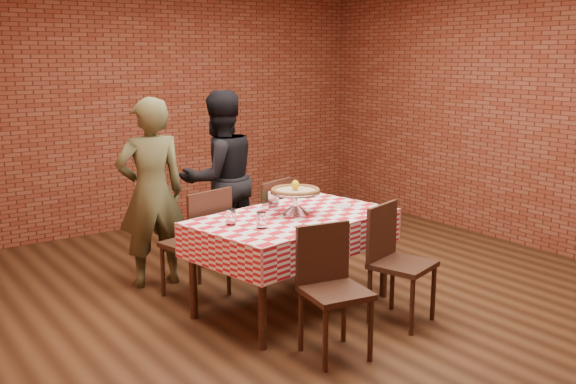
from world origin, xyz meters
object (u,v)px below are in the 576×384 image
object	(u,v)px
diner_black	(220,179)
chair_near_right	(403,266)
pizza_stand	(295,203)
pizza	(295,191)
condiment_caddy	(270,199)
water_glass_left	(261,220)
chair_far_right	(260,227)
diner_olive	(151,193)
water_glass_right	(231,217)
chair_near_left	(336,294)
chair_far_left	(195,242)
table	(293,262)

from	to	relation	value
diner_black	chair_near_right	bearing A→B (deg)	100.41
pizza_stand	chair_near_right	xyz separation A→B (m)	(0.45, -0.75, -0.40)
pizza	condiment_caddy	bearing A→B (deg)	100.45
water_glass_left	condiment_caddy	distance (m)	0.63
chair_near_right	chair_far_right	world-z (taller)	chair_far_right
chair_far_right	diner_black	size ratio (longest dim) A/B	0.54
pizza	diner_olive	size ratio (longest dim) A/B	0.23
water_glass_right	chair_near_right	bearing A→B (deg)	-36.08
chair_near_left	chair_near_right	world-z (taller)	chair_near_right
chair_near_left	chair_far_left	world-z (taller)	chair_far_left
water_glass_right	chair_near_left	bearing A→B (deg)	-74.05
pizza	diner_olive	world-z (taller)	diner_olive
table	chair_far_left	distance (m)	0.85
pizza	chair_near_right	xyz separation A→B (m)	(0.45, -0.75, -0.50)
chair_far_left	pizza_stand	bearing A→B (deg)	119.60
chair_near_left	chair_near_right	bearing A→B (deg)	20.45
chair_near_left	chair_far_left	bearing A→B (deg)	108.04
condiment_caddy	chair_near_left	distance (m)	1.27
table	diner_olive	bearing A→B (deg)	120.80
chair_near_left	diner_olive	bearing A→B (deg)	110.62
diner_olive	chair_far_left	bearing A→B (deg)	116.83
table	pizza	size ratio (longest dim) A/B	4.03
chair_far_right	diner_olive	bearing A→B (deg)	-38.45
condiment_caddy	chair_far_left	bearing A→B (deg)	141.67
chair_far_right	diner_olive	distance (m)	1.03
chair_far_left	chair_far_right	world-z (taller)	chair_far_left
pizza	water_glass_left	distance (m)	0.51
pizza_stand	pizza	world-z (taller)	pizza
pizza_stand	chair_near_left	size ratio (longest dim) A/B	0.46
pizza_stand	condiment_caddy	world-z (taller)	pizza_stand
diner_black	chair_far_right	bearing A→B (deg)	103.86
water_glass_right	chair_far_right	xyz separation A→B (m)	(0.76, 0.79, -0.37)
table	pizza	xyz separation A→B (m)	(0.05, 0.03, 0.57)
pizza	diner_black	bearing A→B (deg)	87.88
water_glass_right	condiment_caddy	xyz separation A→B (m)	(0.53, 0.27, 0.02)
chair_far_left	diner_olive	bearing A→B (deg)	-82.32
table	chair_far_right	world-z (taller)	chair_far_right
diner_olive	table	bearing A→B (deg)	128.16
table	diner_olive	xyz separation A→B (m)	(-0.68, 1.14, 0.45)
table	diner_black	size ratio (longest dim) A/B	0.93
water_glass_left	chair_far_right	xyz separation A→B (m)	(0.63, 1.00, -0.37)
table	diner_olive	distance (m)	1.40
table	condiment_caddy	size ratio (longest dim) A/B	10.11
water_glass_left	chair_far_left	size ratio (longest dim) A/B	0.12
pizza_stand	chair_far_right	distance (m)	0.90
water_glass_left	chair_far_right	world-z (taller)	chair_far_right
table	chair_far_left	world-z (taller)	chair_far_left
pizza_stand	chair_far_right	bearing A→B (deg)	77.40
pizza	water_glass_right	bearing A→B (deg)	179.49
table	diner_black	world-z (taller)	diner_black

